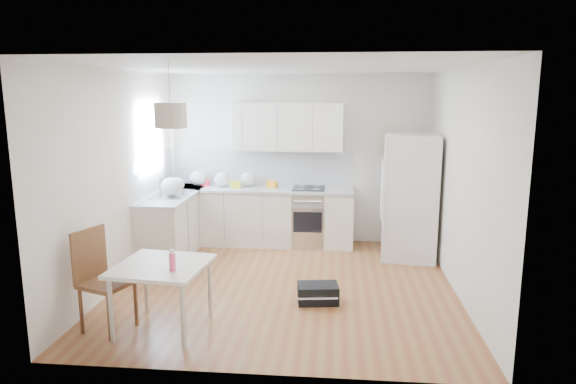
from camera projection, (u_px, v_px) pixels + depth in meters
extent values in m
plane|color=brown|center=(285.00, 285.00, 6.50)|extent=(4.20, 4.20, 0.00)
plane|color=white|center=(285.00, 67.00, 5.98)|extent=(4.20, 4.20, 0.00)
plane|color=silver|center=(298.00, 159.00, 8.29)|extent=(4.20, 0.00, 4.20)
plane|color=silver|center=(118.00, 178.00, 6.43)|extent=(0.00, 4.20, 4.20)
plane|color=silver|center=(462.00, 183.00, 6.05)|extent=(0.00, 4.20, 4.20)
cube|color=#BFE0F9|center=(150.00, 138.00, 7.48)|extent=(0.02, 1.00, 1.00)
cube|color=silver|center=(259.00, 217.00, 8.23)|extent=(3.00, 0.60, 0.88)
cube|color=silver|center=(174.00, 225.00, 7.75)|extent=(0.60, 1.80, 0.88)
cube|color=#A3A5A7|center=(258.00, 189.00, 8.14)|extent=(3.02, 0.64, 0.04)
cube|color=#A3A5A7|center=(173.00, 195.00, 7.66)|extent=(0.64, 1.82, 0.04)
cube|color=silver|center=(261.00, 167.00, 8.37)|extent=(3.00, 0.01, 0.58)
cube|color=silver|center=(153.00, 174.00, 7.63)|extent=(0.01, 1.80, 0.58)
cube|color=silver|center=(287.00, 127.00, 8.05)|extent=(1.70, 0.32, 0.75)
cube|color=beige|center=(162.00, 266.00, 5.18)|extent=(0.96, 0.96, 0.04)
cylinder|color=silver|center=(111.00, 311.00, 4.96)|extent=(0.05, 0.05, 0.66)
cylinder|color=silver|center=(183.00, 317.00, 4.82)|extent=(0.05, 0.05, 0.66)
cylinder|color=silver|center=(146.00, 283.00, 5.68)|extent=(0.05, 0.05, 0.66)
cylinder|color=silver|center=(210.00, 288.00, 5.54)|extent=(0.05, 0.05, 0.66)
cylinder|color=#EF426D|center=(172.00, 260.00, 4.97)|extent=(0.07, 0.07, 0.22)
cube|color=black|center=(318.00, 293.00, 5.96)|extent=(0.50, 0.36, 0.21)
cylinder|color=beige|center=(171.00, 115.00, 5.06)|extent=(0.40, 0.40, 0.25)
ellipsoid|color=silver|center=(198.00, 178.00, 8.28)|extent=(0.27, 0.23, 0.24)
ellipsoid|color=silver|center=(222.00, 180.00, 8.18)|extent=(0.26, 0.22, 0.23)
ellipsoid|color=silver|center=(248.00, 179.00, 8.23)|extent=(0.26, 0.22, 0.24)
ellipsoid|color=silver|center=(177.00, 184.00, 7.85)|extent=(0.23, 0.20, 0.21)
ellipsoid|color=silver|center=(171.00, 187.00, 7.48)|extent=(0.30, 0.25, 0.27)
cube|color=orange|center=(272.00, 184.00, 8.13)|extent=(0.17, 0.13, 0.11)
cube|color=yellow|center=(236.00, 185.00, 8.10)|extent=(0.16, 0.10, 0.10)
cube|color=red|center=(205.00, 183.00, 8.30)|extent=(0.15, 0.10, 0.10)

